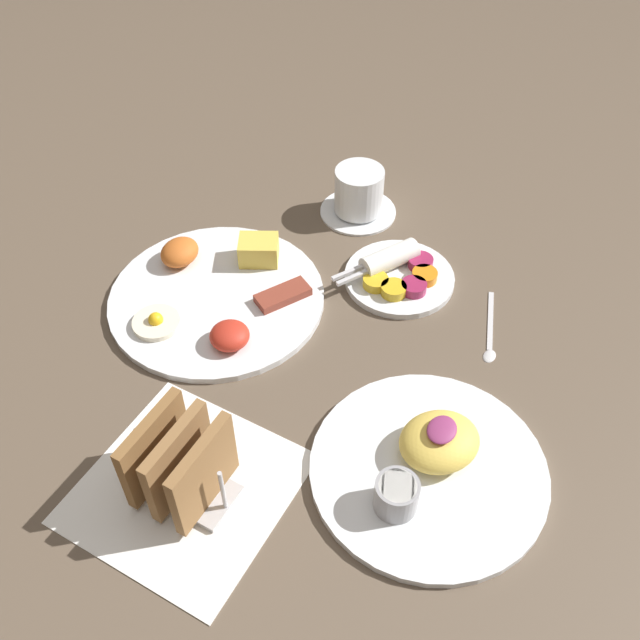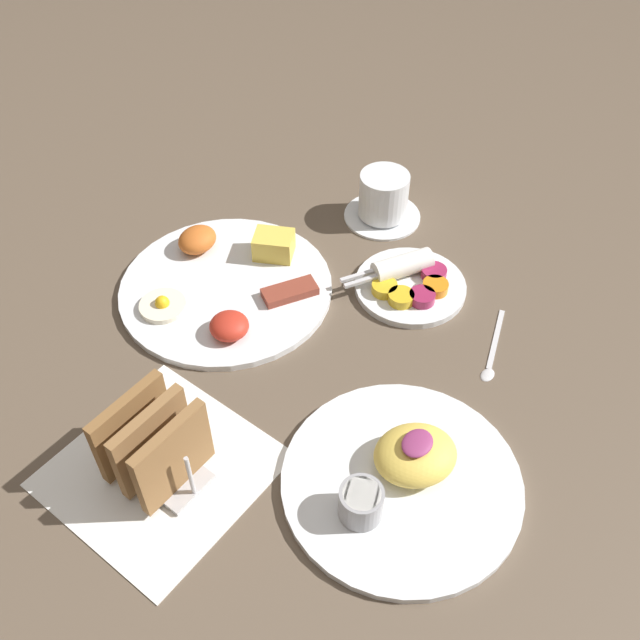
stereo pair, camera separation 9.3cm
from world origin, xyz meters
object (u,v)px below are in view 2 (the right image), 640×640
(coffee_cup, at_px, (383,199))
(plate_breakfast, at_px, (227,283))
(toast_rack, at_px, (153,445))
(plate_condiments, at_px, (408,282))
(plate_foreground, at_px, (402,476))

(coffee_cup, bearing_deg, plate_breakfast, 162.95)
(toast_rack, distance_m, coffee_cup, 0.54)
(plate_breakfast, bearing_deg, coffee_cup, -17.05)
(plate_condiments, xyz_separation_m, plate_foreground, (-0.27, -0.17, 0.00))
(toast_rack, bearing_deg, plate_breakfast, 28.22)
(plate_foreground, relative_size, toast_rack, 2.32)
(plate_breakfast, xyz_separation_m, plate_condiments, (0.16, -0.20, 0.00))
(plate_condiments, bearing_deg, toast_rack, 171.97)
(coffee_cup, bearing_deg, toast_rack, -173.62)
(plate_condiments, bearing_deg, plate_breakfast, 127.92)
(plate_breakfast, distance_m, plate_foreground, 0.38)
(plate_foreground, relative_size, coffee_cup, 2.24)
(plate_condiments, distance_m, toast_rack, 0.43)
(plate_condiments, distance_m, coffee_cup, 0.17)
(coffee_cup, bearing_deg, plate_condiments, -133.17)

